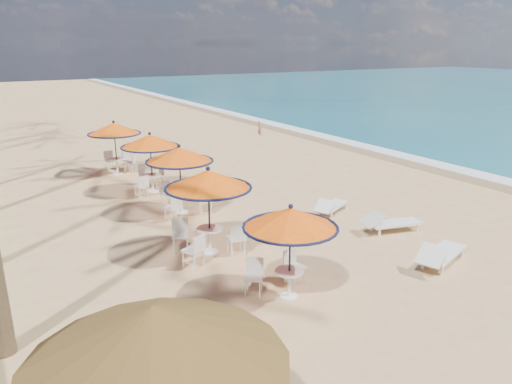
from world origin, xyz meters
TOP-DOWN VIEW (x-y plane):
  - ground at (0.00, 0.00)m, footprint 160.00×160.00m
  - foam_strip at (9.30, 10.00)m, footprint 1.20×140.00m
  - wetsand_band at (8.40, 10.00)m, footprint 1.40×140.00m
  - station_0 at (-4.74, 0.09)m, footprint 2.24×2.24m
  - station_1 at (-5.26, 3.35)m, footprint 2.46×2.46m
  - station_2 at (-4.54, 7.11)m, footprint 2.38×2.47m
  - station_3 at (-4.54, 10.24)m, footprint 2.36×2.43m
  - station_4 at (-4.91, 13.84)m, footprint 2.39×2.39m
  - lounger_near at (-0.22, -0.63)m, footprint 2.21×1.31m
  - lounger_mid at (0.44, 1.92)m, footprint 2.07×1.07m
  - lounger_far at (-0.06, 4.27)m, footprint 1.86×1.32m
  - palapa at (-9.17, -3.37)m, footprint 3.52×3.52m
  - person at (5.96, 19.14)m, footprint 0.29×0.39m

SIDE VIEW (x-z plane):
  - ground at x=0.00m, z-range 0.00..0.00m
  - foam_strip at x=9.30m, z-range -0.02..0.02m
  - wetsand_band at x=8.40m, z-range -0.01..0.01m
  - lounger_far at x=-0.06m, z-range -0.02..0.63m
  - lounger_mid at x=0.44m, z-range -0.02..0.69m
  - lounger_near at x=-0.22m, z-range -0.02..0.73m
  - person at x=5.96m, z-range 0.00..0.97m
  - station_0 at x=-4.74m, z-range 0.61..2.95m
  - station_3 at x=-4.54m, z-range 0.57..3.03m
  - station_2 at x=-4.54m, z-range 0.57..3.06m
  - station_4 at x=-4.91m, z-range 0.58..3.07m
  - station_1 at x=-5.26m, z-range 0.59..3.16m
  - palapa at x=-9.17m, z-range 0.91..3.59m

